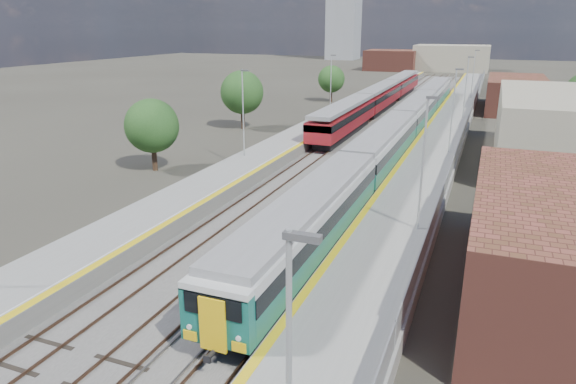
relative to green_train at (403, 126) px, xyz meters
The scene contains 11 objects.
ground 3.86m from the green_train, 118.25° to the left, with size 320.00×320.00×0.00m, color #47443A.
ballast_bed 6.84m from the green_train, 125.32° to the left, with size 10.50×155.00×0.06m, color #565451.
tracks 7.93m from the green_train, 114.34° to the left, with size 8.96×160.00×0.17m.
platform_right 6.71m from the green_train, 54.41° to the left, with size 4.70×155.00×8.52m.
platform_left 11.92m from the green_train, 153.40° to the left, with size 4.30×155.00×8.52m.
buildings 93.86m from the green_train, 102.12° to the left, with size 72.00×185.50×40.00m.
green_train is the anchor object (origin of this frame).
red_train 23.39m from the green_train, 107.41° to the left, with size 2.88×58.41×3.64m.
tree_a 25.23m from the green_train, 136.94° to the right, with size 4.59×4.59×6.22m.
tree_b 20.13m from the green_train, behind, with size 5.17×5.17×7.01m.
tree_c 33.82m from the green_train, 119.49° to the left, with size 4.38×4.38×5.93m.
Camera 1 is at (9.67, -5.86, 11.95)m, focal length 32.00 mm.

